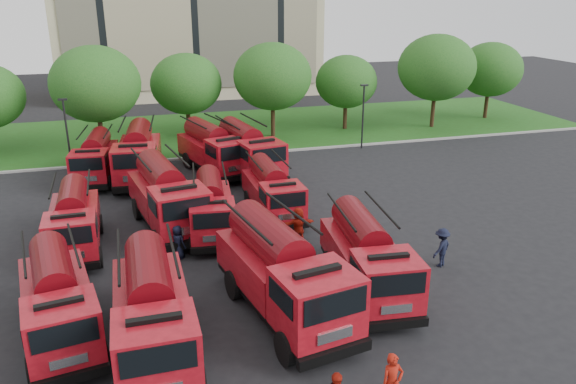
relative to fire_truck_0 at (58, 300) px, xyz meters
name	(u,v)px	position (x,y,z in m)	size (l,w,h in m)	color
ground	(269,259)	(8.80, 4.10, -1.55)	(140.00, 140.00, 0.00)	black
lawn	(198,132)	(8.80, 30.10, -1.49)	(70.00, 16.00, 0.12)	#1E4412
curb	(212,156)	(8.80, 22.00, -1.48)	(70.00, 0.30, 0.14)	gray
tree_2	(95,84)	(0.80, 25.60, 3.81)	(6.72, 6.72, 8.22)	#382314
tree_3	(186,84)	(7.80, 28.10, 3.14)	(5.88, 5.88, 7.19)	#382314
tree_4	(273,76)	(14.80, 26.60, 3.67)	(6.55, 6.55, 8.01)	#382314
tree_5	(346,82)	(21.80, 27.60, 2.80)	(5.46, 5.46, 6.68)	#382314
tree_6	(437,68)	(29.80, 26.10, 3.94)	(6.89, 6.89, 8.42)	#382314
tree_7	(490,69)	(36.80, 28.10, 3.27)	(6.05, 6.05, 7.39)	#382314
lamp_post_0	(67,131)	(-1.20, 21.30, 1.35)	(0.60, 0.25, 5.11)	black
lamp_post_1	(363,113)	(20.80, 21.30, 1.35)	(0.60, 0.25, 5.11)	black
fire_truck_0	(58,300)	(0.00, 0.00, 0.00)	(3.46, 7.06, 3.08)	black
fire_truck_1	(152,312)	(3.22, -1.92, 0.13)	(2.76, 7.37, 3.34)	black
fire_truck_2	(283,273)	(8.19, -0.66, 0.27)	(4.14, 8.30, 3.61)	black
fire_truck_3	(367,257)	(12.02, 0.09, 0.06)	(3.09, 7.22, 3.20)	black
fire_truck_4	(74,220)	(0.00, 7.82, -0.04)	(2.55, 6.64, 3.00)	black
fire_truck_5	(167,196)	(4.58, 9.25, 0.22)	(3.98, 8.08, 3.52)	black
fire_truck_6	(211,207)	(6.69, 7.88, -0.09)	(2.88, 6.58, 2.90)	black
fire_truck_7	(272,190)	(10.37, 9.53, -0.10)	(2.42, 6.37, 2.88)	black
fire_truck_8	(95,158)	(0.61, 18.73, -0.04)	(3.04, 6.81, 3.00)	black
fire_truck_9	(138,154)	(3.36, 17.97, 0.22)	(3.46, 7.96, 3.52)	black
fire_truck_10	(213,149)	(8.40, 18.25, 0.15)	(4.44, 7.80, 3.37)	black
fire_truck_11	(247,150)	(10.53, 16.99, 0.20)	(3.92, 7.95, 3.47)	black
firefighter_2	(390,285)	(13.23, 0.25, -1.55)	(1.09, 0.62, 1.86)	maroon
firefighter_3	(440,266)	(16.25, 1.30, -1.55)	(1.20, 0.62, 1.86)	black
firefighter_4	(179,258)	(4.71, 5.41, -1.55)	(0.81, 0.53, 1.66)	black
firefighter_5	(298,243)	(10.66, 5.47, -1.55)	(1.77, 0.76, 1.90)	maroon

